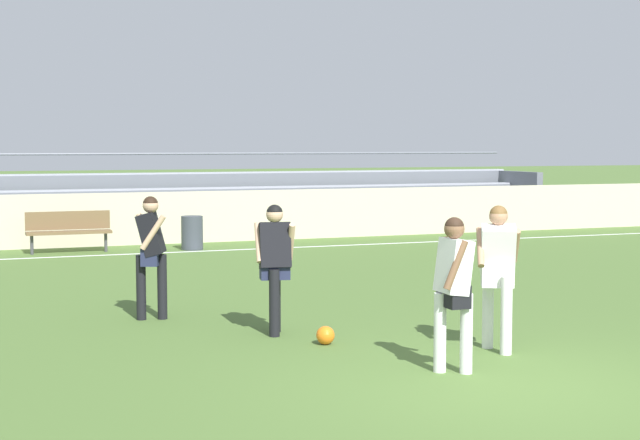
{
  "coord_description": "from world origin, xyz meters",
  "views": [
    {
      "loc": [
        -4.91,
        -7.77,
        2.36
      ],
      "look_at": [
        -0.3,
        4.39,
        1.31
      ],
      "focal_mm": 53.08,
      "sensor_mm": 36.0,
      "label": 1
    }
  ],
  "objects_px": {
    "bleacher_stand": "(48,203)",
    "player_dark_dropping_back": "(151,246)",
    "bench_far_left": "(69,228)",
    "player_white_challenging": "(454,281)",
    "soccer_ball": "(325,335)",
    "player_white_deep_cover": "(498,265)",
    "player_dark_pressing_high": "(275,258)",
    "trash_bin": "(192,233)"
  },
  "relations": [
    {
      "from": "player_white_challenging",
      "to": "soccer_ball",
      "type": "xyz_separation_m",
      "value": [
        -0.74,
        1.75,
        -0.84
      ]
    },
    {
      "from": "bleacher_stand",
      "to": "player_white_deep_cover",
      "type": "relative_size",
      "value": 16.38
    },
    {
      "from": "bench_far_left",
      "to": "soccer_ball",
      "type": "distance_m",
      "value": 10.97
    },
    {
      "from": "trash_bin",
      "to": "soccer_ball",
      "type": "bearing_deg",
      "value": -94.53
    },
    {
      "from": "player_dark_pressing_high",
      "to": "bench_far_left",
      "type": "bearing_deg",
      "value": 98.27
    },
    {
      "from": "player_white_deep_cover",
      "to": "player_dark_pressing_high",
      "type": "bearing_deg",
      "value": 138.56
    },
    {
      "from": "bench_far_left",
      "to": "soccer_ball",
      "type": "relative_size",
      "value": 8.18
    },
    {
      "from": "bleacher_stand",
      "to": "player_dark_dropping_back",
      "type": "bearing_deg",
      "value": -88.28
    },
    {
      "from": "bleacher_stand",
      "to": "player_dark_pressing_high",
      "type": "height_order",
      "value": "bleacher_stand"
    },
    {
      "from": "bench_far_left",
      "to": "player_white_challenging",
      "type": "distance_m",
      "value": 12.82
    },
    {
      "from": "trash_bin",
      "to": "player_white_challenging",
      "type": "xyz_separation_m",
      "value": [
        -0.09,
        -12.21,
        0.58
      ]
    },
    {
      "from": "trash_bin",
      "to": "player_dark_pressing_high",
      "type": "relative_size",
      "value": 0.47
    },
    {
      "from": "bleacher_stand",
      "to": "player_white_challenging",
      "type": "bearing_deg",
      "value": -80.35
    },
    {
      "from": "player_dark_pressing_high",
      "to": "bleacher_stand",
      "type": "bearing_deg",
      "value": 96.83
    },
    {
      "from": "trash_bin",
      "to": "soccer_ball",
      "type": "relative_size",
      "value": 3.44
    },
    {
      "from": "player_dark_pressing_high",
      "to": "trash_bin",
      "type": "bearing_deg",
      "value": 82.95
    },
    {
      "from": "player_dark_pressing_high",
      "to": "player_white_challenging",
      "type": "distance_m",
      "value": 2.77
    },
    {
      "from": "bench_far_left",
      "to": "player_dark_pressing_high",
      "type": "distance_m",
      "value": 10.13
    },
    {
      "from": "trash_bin",
      "to": "player_white_deep_cover",
      "type": "height_order",
      "value": "player_white_deep_cover"
    },
    {
      "from": "player_dark_pressing_high",
      "to": "player_white_deep_cover",
      "type": "height_order",
      "value": "player_white_deep_cover"
    },
    {
      "from": "bench_far_left",
      "to": "player_white_challenging",
      "type": "bearing_deg",
      "value": -78.49
    },
    {
      "from": "bench_far_left",
      "to": "player_dark_dropping_back",
      "type": "bearing_deg",
      "value": -88.57
    },
    {
      "from": "bleacher_stand",
      "to": "player_dark_dropping_back",
      "type": "relative_size",
      "value": 16.43
    },
    {
      "from": "player_white_challenging",
      "to": "player_dark_dropping_back",
      "type": "relative_size",
      "value": 0.97
    },
    {
      "from": "bleacher_stand",
      "to": "soccer_ball",
      "type": "distance_m",
      "value": 14.29
    },
    {
      "from": "bleacher_stand",
      "to": "bench_far_left",
      "type": "xyz_separation_m",
      "value": [
        0.14,
        -3.32,
        -0.34
      ]
    },
    {
      "from": "player_dark_dropping_back",
      "to": "player_dark_pressing_high",
      "type": "bearing_deg",
      "value": -50.99
    },
    {
      "from": "player_dark_pressing_high",
      "to": "player_dark_dropping_back",
      "type": "relative_size",
      "value": 0.97
    },
    {
      "from": "trash_bin",
      "to": "player_dark_dropping_back",
      "type": "distance_m",
      "value": 8.51
    },
    {
      "from": "bench_far_left",
      "to": "soccer_ball",
      "type": "height_order",
      "value": "bench_far_left"
    },
    {
      "from": "bleacher_stand",
      "to": "bench_far_left",
      "type": "bearing_deg",
      "value": -87.54
    },
    {
      "from": "trash_bin",
      "to": "player_white_deep_cover",
      "type": "relative_size",
      "value": 0.45
    },
    {
      "from": "player_white_deep_cover",
      "to": "player_dark_dropping_back",
      "type": "height_order",
      "value": "player_white_deep_cover"
    },
    {
      "from": "bench_far_left",
      "to": "bleacher_stand",
      "type": "bearing_deg",
      "value": 92.46
    },
    {
      "from": "bleacher_stand",
      "to": "player_dark_dropping_back",
      "type": "distance_m",
      "value": 11.81
    },
    {
      "from": "bench_far_left",
      "to": "soccer_ball",
      "type": "bearing_deg",
      "value": -80.44
    },
    {
      "from": "player_dark_pressing_high",
      "to": "player_white_challenging",
      "type": "xyz_separation_m",
      "value": [
        1.1,
        -2.54,
        -0.0
      ]
    },
    {
      "from": "bench_far_left",
      "to": "soccer_ball",
      "type": "xyz_separation_m",
      "value": [
        1.82,
        -10.81,
        -0.44
      ]
    },
    {
      "from": "player_white_deep_cover",
      "to": "soccer_ball",
      "type": "bearing_deg",
      "value": 148.79
    },
    {
      "from": "player_dark_pressing_high",
      "to": "player_white_challenging",
      "type": "bearing_deg",
      "value": -66.54
    },
    {
      "from": "player_white_deep_cover",
      "to": "soccer_ball",
      "type": "distance_m",
      "value": 2.17
    },
    {
      "from": "bench_far_left",
      "to": "player_white_challenging",
      "type": "relative_size",
      "value": 1.11
    }
  ]
}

